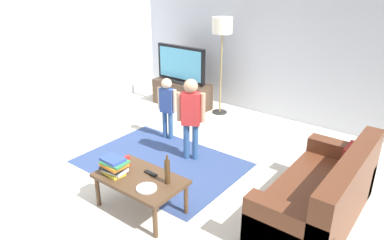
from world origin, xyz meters
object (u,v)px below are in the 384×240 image
at_px(child_near_tv, 167,103).
at_px(book_stack, 114,166).
at_px(couch, 324,199).
at_px(tv_remote, 151,173).
at_px(bottle, 167,171).
at_px(soda_can, 128,161).
at_px(child_center, 191,112).
at_px(coffee_table, 140,181).
at_px(floor_lamp, 222,31).
at_px(plate, 147,188).
at_px(tv_stand, 182,94).
at_px(tv, 181,65).

xyz_separation_m(child_near_tv, book_stack, (0.72, -1.73, -0.08)).
distance_m(couch, tv_remote, 1.89).
bearing_deg(bottle, soda_can, -180.00).
relative_size(child_center, coffee_table, 1.20).
relative_size(couch, bottle, 5.36).
height_order(floor_lamp, plate, floor_lamp).
xyz_separation_m(floor_lamp, coffee_table, (0.96, -3.07, -1.17)).
height_order(couch, coffee_table, couch).
height_order(couch, plate, couch).
xyz_separation_m(tv_stand, child_center, (1.48, -1.62, 0.47)).
distance_m(tv_stand, couch, 3.95).
xyz_separation_m(tv_stand, tv, (0.00, -0.02, 0.60)).
distance_m(child_center, bottle, 1.35).
xyz_separation_m(tv_stand, soda_can, (1.47, -2.81, 0.24)).
bearing_deg(tv_remote, tv_stand, 125.19).
bearing_deg(book_stack, soda_can, 95.89).
distance_m(child_near_tv, plate, 2.12).
xyz_separation_m(child_center, soda_can, (-0.01, -1.19, -0.24)).
distance_m(child_center, tv_remote, 1.25).
relative_size(tv, child_center, 0.92).
bearing_deg(couch, tv_stand, 151.62).
distance_m(couch, floor_lamp, 3.58).
xyz_separation_m(tv, coffee_table, (1.77, -2.89, -0.48)).
bearing_deg(floor_lamp, child_near_tv, -91.51).
height_order(floor_lamp, bottle, floor_lamp).
xyz_separation_m(coffee_table, book_stack, (-0.28, -0.12, 0.15)).
xyz_separation_m(coffee_table, plate, (0.22, -0.12, 0.06)).
bearing_deg(tv_stand, tv_remote, -56.92).
xyz_separation_m(couch, floor_lamp, (-2.66, 2.03, 1.25)).
xyz_separation_m(tv_stand, coffee_table, (1.77, -2.91, 0.13)).
height_order(couch, child_near_tv, child_near_tv).
bearing_deg(tv_remote, soda_can, -174.62).
height_order(soda_can, plate, soda_can).
distance_m(book_stack, tv_remote, 0.42).
bearing_deg(tv, plate, -56.55).
distance_m(floor_lamp, child_center, 2.07).
xyz_separation_m(couch, soda_can, (-2.00, -0.94, 0.19)).
distance_m(floor_lamp, coffee_table, 3.42).
xyz_separation_m(soda_can, plate, (0.52, -0.22, -0.05)).
height_order(tv_stand, soda_can, soda_can).
relative_size(floor_lamp, coffee_table, 1.78).
relative_size(tv_stand, couch, 0.67).
height_order(tv, coffee_table, tv).
height_order(child_center, soda_can, child_center).
bearing_deg(plate, child_center, 109.80).
relative_size(book_stack, plate, 1.35).
relative_size(coffee_table, bottle, 2.98).
bearing_deg(child_center, child_near_tv, 156.36).
relative_size(tv_stand, book_stack, 4.03).
xyz_separation_m(book_stack, soda_can, (-0.02, 0.22, -0.04)).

